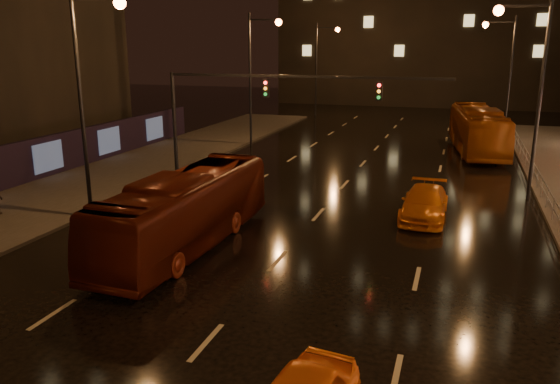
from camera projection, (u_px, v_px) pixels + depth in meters
name	position (u px, v px, depth m)	size (l,w,h in m)	color
ground	(337.00, 193.00, 29.23)	(140.00, 140.00, 0.00)	black
sidewalk_left	(65.00, 194.00, 28.72)	(7.00, 70.00, 0.15)	#38332D
traffic_signal	(248.00, 101.00, 29.53)	(15.31, 0.32, 6.20)	black
railing_right	(554.00, 204.00, 24.07)	(0.05, 56.00, 1.00)	#99999E
bus_red	(186.00, 210.00, 21.15)	(2.48, 10.61, 2.96)	#57180C
bus_curb	(478.00, 130.00, 40.02)	(2.78, 11.87, 3.31)	#8E3F0E
taxi_far	(425.00, 203.00, 24.88)	(1.96, 4.81, 1.40)	orange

